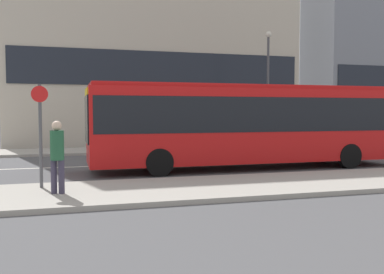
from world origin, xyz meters
The scene contains 10 objects.
ground_plane centered at (0.00, 0.00, 0.00)m, with size 120.00×120.00×0.00m, color #4F4F51.
sidewalk_near centered at (0.00, -6.25, 0.07)m, with size 44.00×3.50×0.13m.
sidewalk_far centered at (0.00, 6.25, 0.07)m, with size 44.00×3.50×0.13m.
lane_centerline centered at (0.00, 0.00, 0.00)m, with size 41.80×0.16×0.01m.
apartment_block_left_tower centered at (2.16, 12.40, 9.00)m, with size 19.54×5.88×18.02m.
city_bus centered at (2.90, -2.24, 1.84)m, with size 12.19×2.55×3.20m.
parked_car_0 centered at (12.40, 3.31, 0.61)m, with size 4.69×1.75×1.27m.
pedestrian_near_stop centered at (-4.08, -6.33, 1.18)m, with size 0.34×0.34×1.84m.
bus_stop_sign centered at (-4.53, -5.31, 1.77)m, with size 0.44×0.12×2.81m.
street_lamp centered at (7.41, 5.20, 4.24)m, with size 0.36×0.36×6.71m.
Camera 1 is at (-3.82, -17.54, 2.19)m, focal length 40.00 mm.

